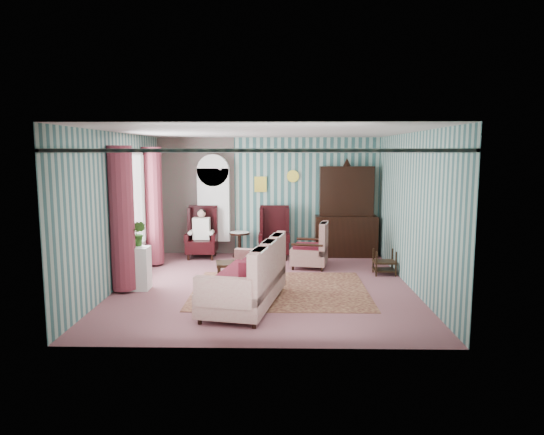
{
  "coord_description": "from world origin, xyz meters",
  "views": [
    {
      "loc": [
        0.32,
        -9.02,
        2.52
      ],
      "look_at": [
        0.13,
        0.6,
        1.24
      ],
      "focal_mm": 32.0,
      "sensor_mm": 36.0,
      "label": 1
    }
  ],
  "objects_px": {
    "sofa": "(244,272)",
    "seated_woman": "(202,234)",
    "nest_table": "(384,262)",
    "round_side_table": "(240,245)",
    "wingback_right": "(274,233)",
    "floral_armchair": "(309,245)",
    "coffee_table": "(238,272)",
    "plant_stand": "(135,268)",
    "dresser_hutch": "(346,208)",
    "wingback_left": "(202,232)",
    "bookcase": "(214,210)"
  },
  "relations": [
    {
      "from": "coffee_table",
      "to": "wingback_right",
      "type": "bearing_deg",
      "value": 73.34
    },
    {
      "from": "floral_armchair",
      "to": "coffee_table",
      "type": "relative_size",
      "value": 1.2
    },
    {
      "from": "round_side_table",
      "to": "nest_table",
      "type": "distance_m",
      "value": 3.6
    },
    {
      "from": "wingback_right",
      "to": "nest_table",
      "type": "relative_size",
      "value": 2.31
    },
    {
      "from": "wingback_right",
      "to": "nest_table",
      "type": "distance_m",
      "value": 2.81
    },
    {
      "from": "plant_stand",
      "to": "sofa",
      "type": "height_order",
      "value": "sofa"
    },
    {
      "from": "dresser_hutch",
      "to": "floral_armchair",
      "type": "bearing_deg",
      "value": -128.24
    },
    {
      "from": "round_side_table",
      "to": "plant_stand",
      "type": "xyz_separation_m",
      "value": [
        -1.7,
        -2.9,
        0.1
      ]
    },
    {
      "from": "sofa",
      "to": "floral_armchair",
      "type": "height_order",
      "value": "sofa"
    },
    {
      "from": "round_side_table",
      "to": "nest_table",
      "type": "height_order",
      "value": "round_side_table"
    },
    {
      "from": "wingback_right",
      "to": "coffee_table",
      "type": "height_order",
      "value": "wingback_right"
    },
    {
      "from": "wingback_right",
      "to": "sofa",
      "type": "distance_m",
      "value": 3.71
    },
    {
      "from": "wingback_left",
      "to": "coffee_table",
      "type": "bearing_deg",
      "value": -64.28
    },
    {
      "from": "dresser_hutch",
      "to": "seated_woman",
      "type": "height_order",
      "value": "dresser_hutch"
    },
    {
      "from": "bookcase",
      "to": "coffee_table",
      "type": "height_order",
      "value": "bookcase"
    },
    {
      "from": "wingback_right",
      "to": "floral_armchair",
      "type": "relative_size",
      "value": 1.22
    },
    {
      "from": "round_side_table",
      "to": "seated_woman",
      "type": "bearing_deg",
      "value": -170.54
    },
    {
      "from": "plant_stand",
      "to": "coffee_table",
      "type": "distance_m",
      "value": 1.96
    },
    {
      "from": "nest_table",
      "to": "sofa",
      "type": "xyz_separation_m",
      "value": [
        -2.76,
        -2.14,
        0.3
      ]
    },
    {
      "from": "dresser_hutch",
      "to": "nest_table",
      "type": "xyz_separation_m",
      "value": [
        0.57,
        -1.82,
        -0.91
      ]
    },
    {
      "from": "nest_table",
      "to": "wingback_left",
      "type": "bearing_deg",
      "value": 159.15
    },
    {
      "from": "coffee_table",
      "to": "plant_stand",
      "type": "bearing_deg",
      "value": -164.84
    },
    {
      "from": "bookcase",
      "to": "seated_woman",
      "type": "bearing_deg",
      "value": -122.66
    },
    {
      "from": "dresser_hutch",
      "to": "wingback_left",
      "type": "height_order",
      "value": "dresser_hutch"
    },
    {
      "from": "wingback_left",
      "to": "plant_stand",
      "type": "relative_size",
      "value": 1.56
    },
    {
      "from": "dresser_hutch",
      "to": "round_side_table",
      "type": "height_order",
      "value": "dresser_hutch"
    },
    {
      "from": "bookcase",
      "to": "dresser_hutch",
      "type": "bearing_deg",
      "value": -2.11
    },
    {
      "from": "seated_woman",
      "to": "plant_stand",
      "type": "height_order",
      "value": "seated_woman"
    },
    {
      "from": "seated_woman",
      "to": "round_side_table",
      "type": "xyz_separation_m",
      "value": [
        0.9,
        0.15,
        -0.29
      ]
    },
    {
      "from": "dresser_hutch",
      "to": "wingback_left",
      "type": "relative_size",
      "value": 1.89
    },
    {
      "from": "nest_table",
      "to": "plant_stand",
      "type": "bearing_deg",
      "value": -166.16
    },
    {
      "from": "wingback_right",
      "to": "floral_armchair",
      "type": "distance_m",
      "value": 1.24
    },
    {
      "from": "seated_woman",
      "to": "coffee_table",
      "type": "height_order",
      "value": "seated_woman"
    },
    {
      "from": "dresser_hutch",
      "to": "sofa",
      "type": "relative_size",
      "value": 1.06
    },
    {
      "from": "seated_woman",
      "to": "sofa",
      "type": "bearing_deg",
      "value": -70.46
    },
    {
      "from": "nest_table",
      "to": "coffee_table",
      "type": "distance_m",
      "value": 3.07
    },
    {
      "from": "dresser_hutch",
      "to": "plant_stand",
      "type": "relative_size",
      "value": 2.95
    },
    {
      "from": "plant_stand",
      "to": "bookcase",
      "type": "bearing_deg",
      "value": 71.51
    },
    {
      "from": "round_side_table",
      "to": "nest_table",
      "type": "bearing_deg",
      "value": -28.2
    },
    {
      "from": "dresser_hutch",
      "to": "wingback_right",
      "type": "relative_size",
      "value": 1.89
    },
    {
      "from": "wingback_left",
      "to": "round_side_table",
      "type": "relative_size",
      "value": 2.08
    },
    {
      "from": "sofa",
      "to": "seated_woman",
      "type": "bearing_deg",
      "value": 30.61
    },
    {
      "from": "bookcase",
      "to": "floral_armchair",
      "type": "relative_size",
      "value": 2.19
    },
    {
      "from": "nest_table",
      "to": "round_side_table",
      "type": "bearing_deg",
      "value": 151.8
    },
    {
      "from": "seated_woman",
      "to": "plant_stand",
      "type": "relative_size",
      "value": 1.47
    },
    {
      "from": "nest_table",
      "to": "sofa",
      "type": "height_order",
      "value": "sofa"
    },
    {
      "from": "wingback_right",
      "to": "sofa",
      "type": "relative_size",
      "value": 0.56
    },
    {
      "from": "plant_stand",
      "to": "floral_armchair",
      "type": "bearing_deg",
      "value": 28.33
    },
    {
      "from": "nest_table",
      "to": "floral_armchair",
      "type": "relative_size",
      "value": 0.53
    },
    {
      "from": "round_side_table",
      "to": "wingback_right",
      "type": "bearing_deg",
      "value": -10.01
    }
  ]
}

